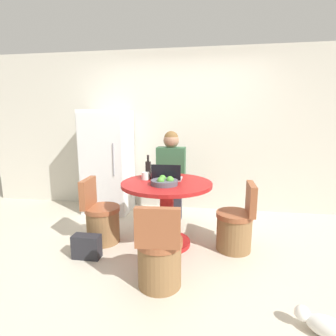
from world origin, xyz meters
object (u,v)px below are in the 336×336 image
object	(u,v)px
handbag	(87,247)
refrigerator	(108,162)
person_seated	(172,172)
fruit_bowl	(164,182)
dining_table	(167,203)
bottle	(148,169)
chair_right_side	(236,227)
laptop	(167,177)
cat	(325,326)
chair_near_camera	(159,258)
chair_left_side	(101,221)

from	to	relation	value
handbag	refrigerator	bearing A→B (deg)	102.17
refrigerator	person_seated	xyz separation A→B (m)	(1.09, -0.32, -0.08)
refrigerator	handbag	xyz separation A→B (m)	(0.33, -1.51, -0.69)
fruit_bowl	refrigerator	bearing A→B (deg)	133.44
dining_table	bottle	distance (m)	0.48
refrigerator	chair_right_side	xyz separation A→B (m)	(1.95, -1.07, -0.55)
laptop	cat	xyz separation A→B (m)	(1.32, -1.31, -0.73)
person_seated	fruit_bowl	xyz separation A→B (m)	(0.04, -0.88, 0.07)
chair_right_side	handbag	bearing A→B (deg)	-74.49
fruit_bowl	cat	distance (m)	1.84
chair_near_camera	handbag	distance (m)	0.96
chair_near_camera	person_seated	bearing A→B (deg)	-90.29
chair_left_side	bottle	xyz separation A→B (m)	(0.55, 0.21, 0.62)
chair_right_side	person_seated	xyz separation A→B (m)	(-0.86, 0.76, 0.47)
laptop	bottle	xyz separation A→B (m)	(-0.24, 0.04, 0.07)
laptop	cat	distance (m)	2.00
chair_right_side	cat	xyz separation A→B (m)	(0.50, -1.18, -0.19)
chair_left_side	cat	distance (m)	2.41
refrigerator	person_seated	bearing A→B (deg)	-16.24
fruit_bowl	handbag	world-z (taller)	fruit_bowl
dining_table	chair_left_side	bearing A→B (deg)	-176.63
chair_left_side	chair_right_side	size ratio (longest dim) A/B	1.00
person_seated	fruit_bowl	distance (m)	0.89
person_seated	chair_left_side	bearing A→B (deg)	46.52
dining_table	bottle	size ratio (longest dim) A/B	3.62
cat	dining_table	bearing A→B (deg)	-11.75
chair_left_side	chair_near_camera	size ratio (longest dim) A/B	1.00
chair_near_camera	handbag	world-z (taller)	chair_near_camera
person_seated	laptop	bearing A→B (deg)	92.88
refrigerator	laptop	world-z (taller)	refrigerator
bottle	handbag	distance (m)	1.12
refrigerator	person_seated	size ratio (longest dim) A/B	1.23
refrigerator	person_seated	distance (m)	1.14
laptop	fruit_bowl	size ratio (longest dim) A/B	1.16
laptop	handbag	distance (m)	1.19
person_seated	bottle	distance (m)	0.64
chair_right_side	person_seated	world-z (taller)	person_seated
chair_left_side	laptop	bearing A→B (deg)	-81.26
refrigerator	fruit_bowl	distance (m)	1.65
chair_left_side	person_seated	xyz separation A→B (m)	(0.76, 0.80, 0.47)
refrigerator	chair_right_side	world-z (taller)	refrigerator
person_seated	bottle	bearing A→B (deg)	70.55
chair_near_camera	cat	distance (m)	1.32
laptop	bottle	world-z (taller)	bottle
fruit_bowl	bottle	xyz separation A→B (m)	(-0.25, 0.29, 0.08)
chair_near_camera	fruit_bowl	distance (m)	0.87
fruit_bowl	laptop	bearing A→B (deg)	92.72
refrigerator	dining_table	world-z (taller)	refrigerator
refrigerator	dining_table	size ratio (longest dim) A/B	1.55
chair_right_side	fruit_bowl	xyz separation A→B (m)	(-0.81, -0.13, 0.54)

